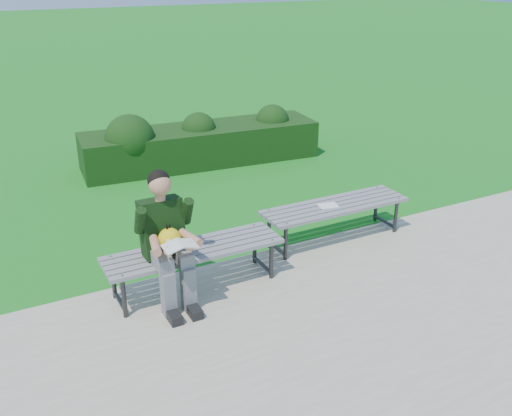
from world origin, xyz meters
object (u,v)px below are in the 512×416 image
at_px(bench_right, 335,208).
at_px(paper_sheet, 328,206).
at_px(seated_boy, 167,236).
at_px(bench_left, 194,253).
at_px(hedge, 196,142).

xyz_separation_m(bench_right, paper_sheet, (-0.10, 0.00, 0.06)).
bearing_deg(bench_right, seated_boy, -170.39).
bearing_deg(bench_left, hedge, 67.82).
relative_size(bench_left, bench_right, 1.00).
distance_m(seated_boy, paper_sheet, 2.14).
distance_m(bench_left, seated_boy, 0.43).
height_order(hedge, seated_boy, seated_boy).
xyz_separation_m(hedge, bench_right, (0.38, -3.43, 0.04)).
distance_m(bench_left, bench_right, 1.92).
xyz_separation_m(hedge, paper_sheet, (0.28, -3.43, 0.10)).
relative_size(bench_left, paper_sheet, 7.30).
height_order(bench_left, seated_boy, seated_boy).
bearing_deg(hedge, bench_right, -83.66).
bearing_deg(hedge, paper_sheet, -85.31).
height_order(hedge, bench_right, hedge).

